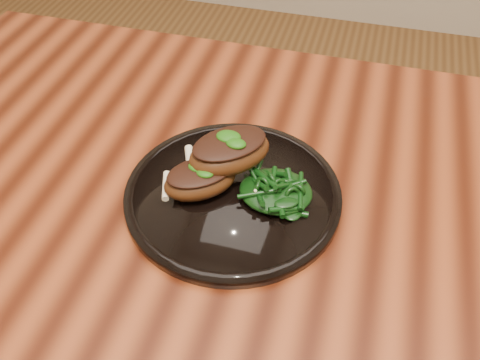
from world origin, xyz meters
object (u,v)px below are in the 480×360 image
Objects in this scene: greens_heap at (276,188)px; lamb_chop_front at (200,179)px; plate at (233,195)px; desk at (367,266)px.

lamb_chop_front is at bearing -170.97° from greens_heap.
greens_heap is (0.10, 0.02, -0.01)m from lamb_chop_front.
greens_heap is (0.06, 0.01, 0.02)m from plate.
lamb_chop_front is 1.20× the size of greens_heap.
greens_heap is at bearing 9.03° from lamb_chop_front.
desk is 5.48× the size of plate.
greens_heap is (-0.14, 0.00, 0.12)m from desk.
desk is 0.22m from plate.
greens_heap is at bearing 5.19° from plate.
plate is at bearing -174.81° from greens_heap.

